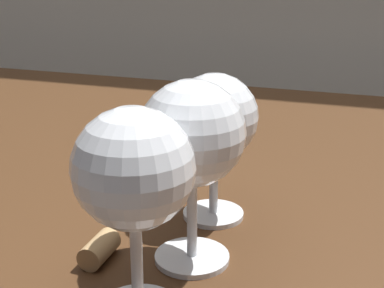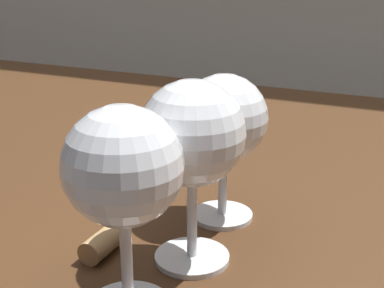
{
  "view_description": "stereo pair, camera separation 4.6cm",
  "coord_description": "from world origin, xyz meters",
  "views": [
    {
      "loc": [
        0.2,
        -0.65,
        1.02
      ],
      "look_at": [
        0.07,
        -0.23,
        0.87
      ],
      "focal_mm": 52.51,
      "sensor_mm": 36.0,
      "label": 1
    },
    {
      "loc": [
        0.25,
        -0.63,
        1.02
      ],
      "look_at": [
        0.07,
        -0.23,
        0.87
      ],
      "focal_mm": 52.51,
      "sensor_mm": 36.0,
      "label": 2
    }
  ],
  "objects": [
    {
      "name": "dining_table",
      "position": [
        0.0,
        0.0,
        0.68
      ],
      "size": [
        1.56,
        0.86,
        0.76
      ],
      "color": "#472B16",
      "rests_on": "ground_plane"
    },
    {
      "name": "wine_glass_chardonnay",
      "position": [
        0.07,
        -0.23,
        0.88
      ],
      "size": [
        0.09,
        0.09,
        0.16
      ],
      "color": "white",
      "rests_on": "dining_table"
    },
    {
      "name": "wine_glass_merlot",
      "position": [
        0.06,
        -0.14,
        0.86
      ],
      "size": [
        0.09,
        0.09,
        0.15
      ],
      "color": "white",
      "rests_on": "dining_table"
    },
    {
      "name": "wine_glass_rose",
      "position": [
        0.05,
        -0.32,
        0.88
      ],
      "size": [
        0.09,
        0.09,
        0.16
      ],
      "color": "white",
      "rests_on": "dining_table"
    },
    {
      "name": "cork",
      "position": [
        -0.01,
        -0.26,
        0.77
      ],
      "size": [
        0.02,
        0.04,
        0.02
      ],
      "primitive_type": "cylinder",
      "rotation": [
        1.57,
        0.0,
        0.0
      ],
      "color": "tan",
      "rests_on": "dining_table"
    }
  ]
}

